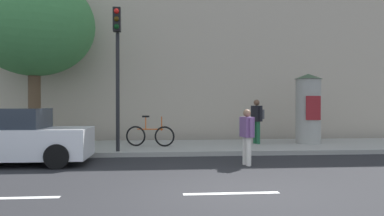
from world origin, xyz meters
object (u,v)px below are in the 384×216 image
bicycle_leaning (150,135)px  parked_car_blue (5,138)px  pedestrian_near_pole (257,117)px  street_tree (34,26)px  pedestrian_in_dark_shirt (247,133)px  poster_column (308,108)px  traffic_light (117,56)px

bicycle_leaning → parked_car_blue: size_ratio=0.39×
bicycle_leaning → pedestrian_near_pole: bearing=8.2°
street_tree → pedestrian_in_dark_shirt: street_tree is taller
poster_column → parked_car_blue: poster_column is taller
traffic_light → pedestrian_near_pole: bearing=21.6°
poster_column → pedestrian_near_pole: size_ratio=1.60×
street_tree → poster_column: bearing=-3.1°
traffic_light → parked_car_blue: 4.03m
poster_column → street_tree: street_tree is taller
street_tree → bicycle_leaning: street_tree is taller
parked_car_blue → pedestrian_in_dark_shirt: bearing=-6.2°
traffic_light → street_tree: 4.42m
pedestrian_near_pole → poster_column: bearing=0.3°
parked_car_blue → street_tree: bearing=96.1°
poster_column → bicycle_leaning: bearing=-174.4°
street_tree → pedestrian_in_dark_shirt: (6.99, -4.63, -3.69)m
traffic_light → pedestrian_in_dark_shirt: size_ratio=2.98×
poster_column → pedestrian_near_pole: 2.04m
poster_column → bicycle_leaning: size_ratio=1.53×
pedestrian_near_pole → pedestrian_in_dark_shirt: bearing=-108.5°
poster_column → street_tree: 10.81m
traffic_light → poster_column: (7.03, 2.00, -1.68)m
traffic_light → bicycle_leaning: size_ratio=2.60×
traffic_light → pedestrian_near_pole: size_ratio=2.71×
pedestrian_near_pole → street_tree: bearing=176.1°
bicycle_leaning → parked_car_blue: 4.79m
traffic_light → pedestrian_near_pole: traffic_light is taller
bicycle_leaning → parked_car_blue: parked_car_blue is taller
street_tree → bicycle_leaning: (4.32, -1.14, -4.04)m
poster_column → bicycle_leaning: 6.14m
traffic_light → pedestrian_in_dark_shirt: (3.67, -2.08, -2.29)m
pedestrian_near_pole → parked_car_blue: (-7.92, -3.35, -0.40)m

